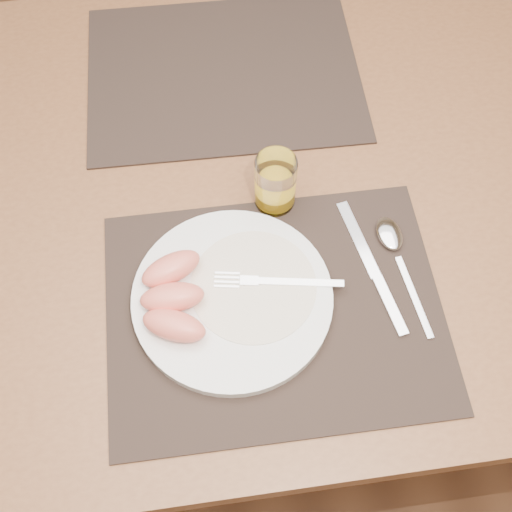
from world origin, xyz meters
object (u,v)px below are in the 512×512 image
at_px(placemat_near, 275,310).
at_px(placemat_far, 224,73).
at_px(juice_glass, 275,184).
at_px(fork, 267,281).
at_px(knife, 376,277).
at_px(spoon, 393,243).
at_px(table, 247,209).
at_px(plate, 232,298).

distance_m(placemat_near, placemat_far, 0.44).
bearing_deg(juice_glass, placemat_near, -98.63).
distance_m(fork, juice_glass, 0.15).
bearing_deg(knife, spoon, 54.85).
bearing_deg(knife, placemat_far, 111.86).
distance_m(table, juice_glass, 0.14).
relative_size(placemat_near, knife, 2.05).
bearing_deg(plate, juice_glass, 62.15).
xyz_separation_m(knife, spoon, (0.03, 0.05, 0.00)).
height_order(fork, juice_glass, juice_glass).
distance_m(plate, juice_glass, 0.18).
height_order(placemat_near, plate, plate).
bearing_deg(placemat_far, spoon, -61.17).
xyz_separation_m(table, juice_glass, (0.04, -0.05, 0.13)).
relative_size(placemat_near, juice_glass, 5.00).
xyz_separation_m(table, knife, (0.16, -0.19, 0.09)).
bearing_deg(spoon, placemat_far, 118.83).
height_order(fork, spoon, fork).
relative_size(placemat_near, fork, 2.57).
height_order(plate, juice_glass, juice_glass).
bearing_deg(juice_glass, spoon, -32.42).
xyz_separation_m(table, placemat_far, (-0.01, 0.22, 0.09)).
height_order(table, juice_glass, juice_glass).
distance_m(placemat_near, fork, 0.04).
height_order(placemat_near, placemat_far, same).
xyz_separation_m(plate, fork, (0.05, 0.01, 0.01)).
relative_size(placemat_far, juice_glass, 5.00).
xyz_separation_m(placemat_near, fork, (-0.01, 0.03, 0.02)).
bearing_deg(table, spoon, -36.95).
bearing_deg(placemat_near, table, 92.54).
relative_size(table, juice_glass, 15.56).
relative_size(knife, spoon, 1.14).
bearing_deg(placemat_near, plate, 158.51).
height_order(table, spoon, spoon).
relative_size(fork, spoon, 0.91).
bearing_deg(fork, spoon, 12.80).
bearing_deg(plate, placemat_far, 85.21).
distance_m(table, placemat_near, 0.24).
distance_m(plate, knife, 0.20).
bearing_deg(table, placemat_far, 92.50).
distance_m(table, fork, 0.21).
bearing_deg(fork, table, 91.34).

